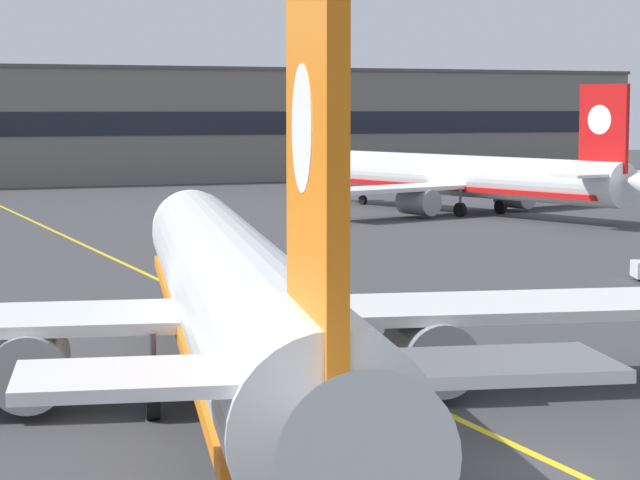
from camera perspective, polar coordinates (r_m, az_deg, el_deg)
The scene contains 6 objects.
ground_plane at distance 32.96m, azimuth 10.28°, elevation -10.21°, with size 400.00×400.00×0.00m, color #3D3D3F.
taxiway_centreline at distance 59.90m, azimuth -5.19°, elevation -2.79°, with size 0.30×180.00×0.01m, color yellow.
airliner_foreground at distance 39.17m, azimuth -3.91°, elevation -2.49°, with size 32.28×41.13×11.65m.
airliner_background at distance 108.83m, azimuth 6.64°, elevation 2.82°, with size 30.02×38.05×10.91m.
safety_cone_by_nose_gear at distance 54.56m, azimuth -7.48°, elevation -3.42°, with size 0.44×0.44×0.55m.
terminal_building at distance 153.99m, azimuth -13.02°, elevation 5.08°, with size 161.49×12.40×14.06m.
Camera 1 is at (-16.99, -26.71, 9.16)m, focal length 70.76 mm.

